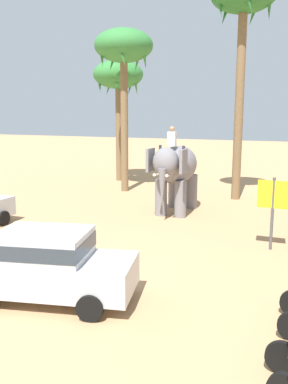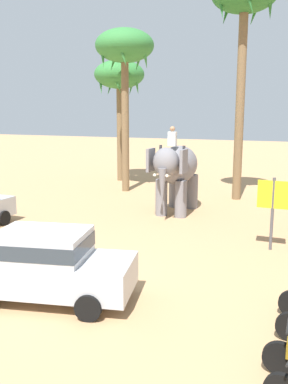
{
  "view_description": "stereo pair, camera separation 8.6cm",
  "coord_description": "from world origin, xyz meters",
  "px_view_note": "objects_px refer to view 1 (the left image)",
  "views": [
    {
      "loc": [
        6.22,
        -8.47,
        4.44
      ],
      "look_at": [
        0.42,
        5.16,
        1.6
      ],
      "focal_mm": 38.81,
      "sensor_mm": 36.0,
      "label": 1
    },
    {
      "loc": [
        6.3,
        -8.44,
        4.44
      ],
      "look_at": [
        0.42,
        5.16,
        1.6
      ],
      "focal_mm": 38.81,
      "sensor_mm": 36.0,
      "label": 2
    }
  ],
  "objects_px": {
    "palm_tree_near_hut": "(118,78)",
    "palm_tree_left_of_road": "(243,4)",
    "palm_tree_behind_elephant": "(124,51)",
    "signboard_yellow": "(273,199)",
    "car_sedan_foreground": "(47,263)",
    "elephant_with_mahout": "(176,169)"
  },
  "relations": [
    {
      "from": "palm_tree_near_hut",
      "to": "palm_tree_left_of_road",
      "type": "xyz_separation_m",
      "value": [
        8.3,
        -3.09,
        2.94
      ]
    },
    {
      "from": "palm_tree_behind_elephant",
      "to": "signboard_yellow",
      "type": "height_order",
      "value": "palm_tree_behind_elephant"
    },
    {
      "from": "palm_tree_behind_elephant",
      "to": "palm_tree_left_of_road",
      "type": "distance_m",
      "value": 6.58
    },
    {
      "from": "car_sedan_foreground",
      "to": "palm_tree_behind_elephant",
      "type": "height_order",
      "value": "palm_tree_behind_elephant"
    },
    {
      "from": "elephant_with_mahout",
      "to": "palm_tree_left_of_road",
      "type": "height_order",
      "value": "palm_tree_left_of_road"
    },
    {
      "from": "palm_tree_near_hut",
      "to": "signboard_yellow",
      "type": "xyz_separation_m",
      "value": [
        10.94,
        -10.85,
        -4.94
      ]
    },
    {
      "from": "car_sedan_foreground",
      "to": "elephant_with_mahout",
      "type": "bearing_deg",
      "value": 90.24
    },
    {
      "from": "palm_tree_near_hut",
      "to": "signboard_yellow",
      "type": "relative_size",
      "value": 3.23
    },
    {
      "from": "palm_tree_left_of_road",
      "to": "signboard_yellow",
      "type": "bearing_deg",
      "value": -71.24
    },
    {
      "from": "elephant_with_mahout",
      "to": "palm_tree_behind_elephant",
      "type": "bearing_deg",
      "value": 138.12
    },
    {
      "from": "elephant_with_mahout",
      "to": "palm_tree_near_hut",
      "type": "relative_size",
      "value": 0.5
    },
    {
      "from": "car_sedan_foreground",
      "to": "signboard_yellow",
      "type": "xyz_separation_m",
      "value": [
        4.51,
        5.97,
        0.76
      ]
    },
    {
      "from": "car_sedan_foreground",
      "to": "elephant_with_mahout",
      "type": "height_order",
      "value": "elephant_with_mahout"
    },
    {
      "from": "elephant_with_mahout",
      "to": "car_sedan_foreground",
      "type": "bearing_deg",
      "value": -89.76
    },
    {
      "from": "palm_tree_behind_elephant",
      "to": "palm_tree_left_of_road",
      "type": "bearing_deg",
      "value": 1.72
    },
    {
      "from": "palm_tree_behind_elephant",
      "to": "signboard_yellow",
      "type": "xyz_separation_m",
      "value": [
        8.95,
        -7.57,
        -6.04
      ]
    },
    {
      "from": "elephant_with_mahout",
      "to": "signboard_yellow",
      "type": "bearing_deg",
      "value": -38.53
    },
    {
      "from": "palm_tree_left_of_road",
      "to": "signboard_yellow",
      "type": "distance_m",
      "value": 11.37
    },
    {
      "from": "car_sedan_foreground",
      "to": "palm_tree_behind_elephant",
      "type": "distance_m",
      "value": 15.79
    },
    {
      "from": "car_sedan_foreground",
      "to": "signboard_yellow",
      "type": "height_order",
      "value": "signboard_yellow"
    },
    {
      "from": "signboard_yellow",
      "to": "car_sedan_foreground",
      "type": "bearing_deg",
      "value": -127.06
    },
    {
      "from": "car_sedan_foreground",
      "to": "palm_tree_near_hut",
      "type": "height_order",
      "value": "palm_tree_near_hut"
    }
  ]
}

